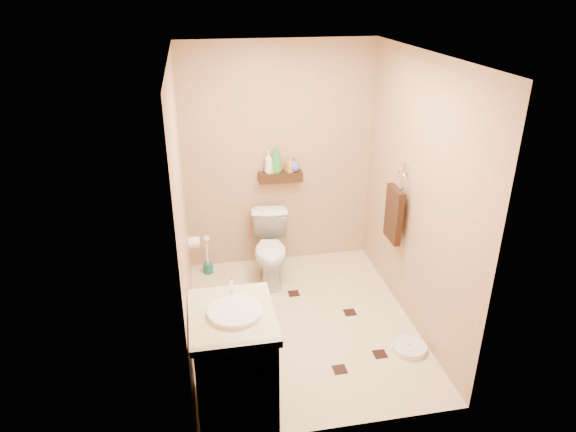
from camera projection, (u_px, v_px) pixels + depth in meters
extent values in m
plane|color=beige|center=(303.00, 323.00, 4.77)|extent=(2.50, 2.50, 0.00)
cube|color=tan|center=(279.00, 158.00, 5.39)|extent=(2.00, 0.04, 2.40)
cube|color=tan|center=(347.00, 284.00, 3.16)|extent=(2.00, 0.04, 2.40)
cube|color=tan|center=(182.00, 214.00, 4.10)|extent=(0.04, 2.50, 2.40)
cube|color=tan|center=(417.00, 196.00, 4.44)|extent=(0.04, 2.50, 2.40)
cube|color=silver|center=(306.00, 55.00, 3.77)|extent=(2.00, 2.50, 0.02)
cube|color=#3B2110|center=(280.00, 177.00, 5.39)|extent=(0.46, 0.14, 0.10)
cube|color=black|center=(267.00, 342.00, 4.52)|extent=(0.11, 0.11, 0.01)
cube|color=black|center=(350.00, 312.00, 4.92)|extent=(0.11, 0.11, 0.01)
cube|color=black|center=(340.00, 369.00, 4.19)|extent=(0.11, 0.11, 0.01)
cube|color=black|center=(240.00, 302.00, 5.08)|extent=(0.11, 0.11, 0.01)
cube|color=black|center=(380.00, 354.00, 4.37)|extent=(0.11, 0.11, 0.01)
cube|color=black|center=(294.00, 293.00, 5.21)|extent=(0.11, 0.11, 0.01)
imported|color=white|center=(271.00, 249.00, 5.34)|extent=(0.47, 0.72, 0.70)
cube|color=brown|center=(235.00, 366.00, 3.65)|extent=(0.54, 0.66, 0.80)
cube|color=beige|center=(232.00, 317.00, 3.47)|extent=(0.58, 0.70, 0.05)
cylinder|color=white|center=(235.00, 313.00, 3.46)|extent=(0.37, 0.37, 0.05)
cylinder|color=silver|center=(232.00, 286.00, 3.63)|extent=(0.03, 0.03, 0.12)
cylinder|color=white|center=(409.00, 348.00, 4.40)|extent=(0.31, 0.31, 0.05)
cylinder|color=white|center=(410.00, 345.00, 4.39)|extent=(0.17, 0.17, 0.01)
cylinder|color=#175D51|center=(208.00, 268.00, 5.57)|extent=(0.10, 0.10, 0.11)
cylinder|color=white|center=(207.00, 251.00, 5.48)|extent=(0.02, 0.02, 0.32)
sphere|color=white|center=(206.00, 239.00, 5.42)|extent=(0.08, 0.08, 0.08)
cube|color=silver|center=(406.00, 167.00, 4.58)|extent=(0.03, 0.06, 0.08)
torus|color=silver|center=(401.00, 180.00, 4.63)|extent=(0.02, 0.19, 0.19)
cube|color=#311C0E|center=(394.00, 214.00, 4.76)|extent=(0.06, 0.30, 0.52)
cylinder|color=white|center=(194.00, 242.00, 4.95)|extent=(0.11, 0.11, 0.11)
cylinder|color=silver|center=(189.00, 237.00, 4.91)|extent=(0.04, 0.02, 0.02)
imported|color=white|center=(269.00, 162.00, 5.30)|extent=(0.09, 0.09, 0.23)
imported|color=gold|center=(272.00, 165.00, 5.32)|extent=(0.08, 0.08, 0.16)
imported|color=#E11A45|center=(276.00, 166.00, 5.33)|extent=(0.15, 0.15, 0.14)
imported|color=green|center=(276.00, 159.00, 5.30)|extent=(0.11, 0.11, 0.29)
imported|color=#D88348|center=(290.00, 164.00, 5.35)|extent=(0.10, 0.10, 0.17)
imported|color=#4556AE|center=(294.00, 165.00, 5.36)|extent=(0.16, 0.16, 0.15)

